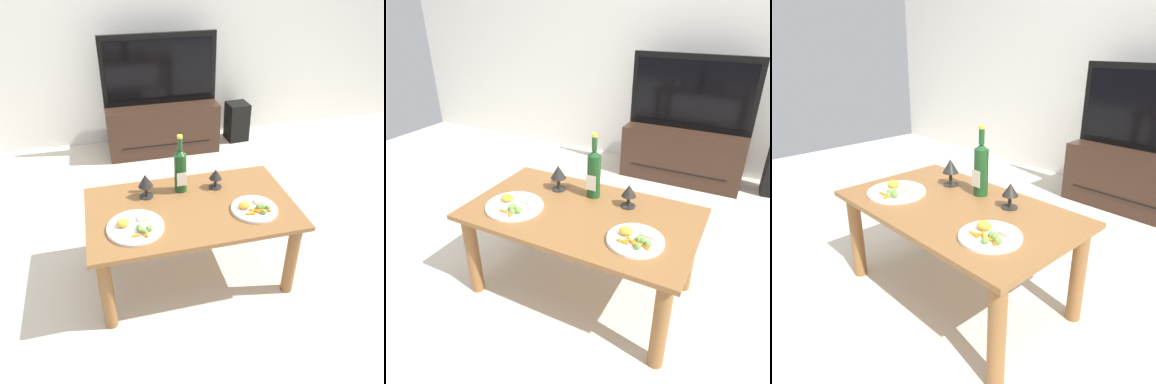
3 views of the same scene
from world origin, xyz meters
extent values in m
plane|color=beige|center=(0.00, 0.00, 0.00)|extent=(6.40, 6.40, 0.00)
cube|color=brown|center=(0.00, 0.00, 0.49)|extent=(1.15, 0.68, 0.03)
cylinder|color=brown|center=(-0.51, -0.27, 0.24)|extent=(0.07, 0.07, 0.48)
cylinder|color=brown|center=(0.51, -0.27, 0.24)|extent=(0.07, 0.07, 0.48)
cylinder|color=brown|center=(-0.51, 0.27, 0.24)|extent=(0.07, 0.07, 0.48)
cylinder|color=brown|center=(0.51, 0.27, 0.24)|extent=(0.07, 0.07, 0.48)
cube|color=#382319|center=(0.15, 1.75, 0.23)|extent=(1.04, 0.45, 0.47)
cube|color=black|center=(0.15, 1.53, 0.14)|extent=(0.83, 0.01, 0.01)
cube|color=black|center=(0.15, 1.75, 0.78)|extent=(1.04, 0.04, 0.62)
cube|color=black|center=(0.15, 1.73, 0.78)|extent=(0.96, 0.01, 0.52)
cylinder|color=#19471E|center=(-0.02, 0.18, 0.62)|extent=(0.07, 0.07, 0.24)
cone|color=#19471E|center=(-0.02, 0.18, 0.75)|extent=(0.07, 0.07, 0.03)
cylinder|color=#19471E|center=(-0.02, 0.18, 0.80)|extent=(0.03, 0.03, 0.08)
cylinder|color=yellow|center=(-0.02, 0.18, 0.85)|extent=(0.03, 0.03, 0.02)
cube|color=silver|center=(-0.02, 0.14, 0.60)|extent=(0.06, 0.00, 0.09)
cylinder|color=black|center=(-0.23, 0.16, 0.50)|extent=(0.08, 0.08, 0.01)
cylinder|color=black|center=(-0.23, 0.16, 0.54)|extent=(0.02, 0.02, 0.07)
cone|color=black|center=(-0.23, 0.16, 0.61)|extent=(0.09, 0.09, 0.08)
cylinder|color=black|center=(0.19, 0.16, 0.50)|extent=(0.08, 0.08, 0.01)
cylinder|color=black|center=(0.19, 0.16, 0.53)|extent=(0.02, 0.02, 0.06)
cone|color=black|center=(0.19, 0.16, 0.59)|extent=(0.08, 0.08, 0.06)
cylinder|color=white|center=(-0.33, -0.12, 0.51)|extent=(0.30, 0.30, 0.01)
torus|color=white|center=(-0.33, -0.12, 0.51)|extent=(0.29, 0.29, 0.01)
ellipsoid|color=orange|center=(-0.38, -0.10, 0.53)|extent=(0.07, 0.06, 0.04)
cube|color=beige|center=(-0.27, -0.07, 0.52)|extent=(0.07, 0.06, 0.02)
cylinder|color=orange|center=(-0.33, -0.20, 0.52)|extent=(0.04, 0.01, 0.01)
cylinder|color=orange|center=(-0.29, -0.21, 0.52)|extent=(0.03, 0.04, 0.01)
cylinder|color=orange|center=(-0.29, -0.19, 0.52)|extent=(0.03, 0.04, 0.01)
cylinder|color=orange|center=(-0.28, -0.19, 0.52)|extent=(0.03, 0.04, 0.01)
sphere|color=olive|center=(-0.26, -0.17, 0.53)|extent=(0.03, 0.03, 0.03)
sphere|color=olive|center=(-0.31, -0.17, 0.53)|extent=(0.03, 0.03, 0.03)
sphere|color=olive|center=(-0.28, -0.19, 0.53)|extent=(0.03, 0.03, 0.03)
sphere|color=olive|center=(-0.31, -0.15, 0.53)|extent=(0.03, 0.03, 0.03)
sphere|color=olive|center=(-0.26, -0.17, 0.53)|extent=(0.03, 0.03, 0.03)
cylinder|color=white|center=(0.33, -0.12, 0.51)|extent=(0.26, 0.26, 0.01)
torus|color=white|center=(0.33, -0.12, 0.51)|extent=(0.25, 0.25, 0.01)
ellipsoid|color=orange|center=(0.27, -0.10, 0.53)|extent=(0.06, 0.06, 0.03)
cube|color=beige|center=(0.37, -0.07, 0.52)|extent=(0.06, 0.05, 0.02)
cylinder|color=orange|center=(0.38, -0.15, 0.52)|extent=(0.05, 0.04, 0.01)
cylinder|color=orange|center=(0.38, -0.15, 0.52)|extent=(0.05, 0.03, 0.01)
cylinder|color=orange|center=(0.36, -0.14, 0.52)|extent=(0.05, 0.04, 0.01)
cylinder|color=orange|center=(0.33, -0.15, 0.52)|extent=(0.03, 0.05, 0.01)
cylinder|color=orange|center=(0.31, -0.15, 0.52)|extent=(0.05, 0.04, 0.01)
cylinder|color=orange|center=(0.29, -0.15, 0.52)|extent=(0.05, 0.04, 0.01)
cylinder|color=orange|center=(0.28, -0.17, 0.52)|extent=(0.05, 0.02, 0.01)
sphere|color=olive|center=(0.36, -0.18, 0.53)|extent=(0.03, 0.03, 0.03)
sphere|color=olive|center=(0.39, -0.15, 0.53)|extent=(0.03, 0.03, 0.03)
sphere|color=olive|center=(0.35, -0.13, 0.53)|extent=(0.03, 0.03, 0.03)
sphere|color=olive|center=(0.35, -0.14, 0.53)|extent=(0.03, 0.03, 0.03)
sphere|color=olive|center=(0.37, -0.14, 0.53)|extent=(0.03, 0.03, 0.03)
camera|label=1|loc=(-0.43, -1.71, 1.74)|focal=36.32mm
camera|label=2|loc=(0.69, -1.36, 1.41)|focal=33.11mm
camera|label=3|loc=(1.21, -1.09, 1.22)|focal=35.20mm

